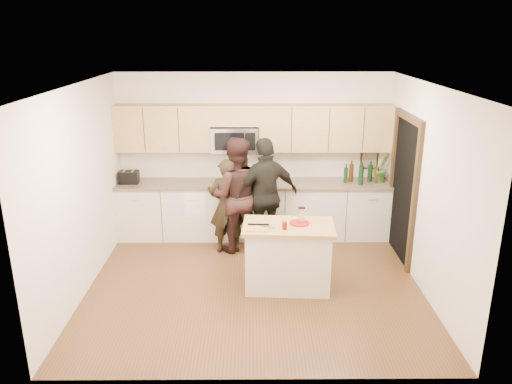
{
  "coord_description": "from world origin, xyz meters",
  "views": [
    {
      "loc": [
        -0.02,
        -6.18,
        3.35
      ],
      "look_at": [
        0.02,
        0.35,
        1.21
      ],
      "focal_mm": 35.0,
      "sensor_mm": 36.0,
      "label": 1
    }
  ],
  "objects_px": {
    "toaster": "(129,177)",
    "woman_right": "(266,196)",
    "woman_center": "(236,195)",
    "island": "(288,256)",
    "woman_left": "(227,206)"
  },
  "relations": [
    {
      "from": "island",
      "to": "toaster",
      "type": "xyz_separation_m",
      "value": [
        -2.5,
        1.76,
        0.59
      ]
    },
    {
      "from": "island",
      "to": "woman_left",
      "type": "bearing_deg",
      "value": 130.49
    },
    {
      "from": "island",
      "to": "woman_right",
      "type": "height_order",
      "value": "woman_right"
    },
    {
      "from": "woman_center",
      "to": "toaster",
      "type": "bearing_deg",
      "value": -19.52
    },
    {
      "from": "toaster",
      "to": "island",
      "type": "bearing_deg",
      "value": -35.15
    },
    {
      "from": "woman_center",
      "to": "island",
      "type": "bearing_deg",
      "value": 118.52
    },
    {
      "from": "woman_right",
      "to": "woman_left",
      "type": "bearing_deg",
      "value": -22.37
    },
    {
      "from": "toaster",
      "to": "woman_center",
      "type": "distance_m",
      "value": 1.85
    },
    {
      "from": "toaster",
      "to": "woman_center",
      "type": "xyz_separation_m",
      "value": [
        1.76,
        -0.54,
        -0.13
      ]
    },
    {
      "from": "island",
      "to": "toaster",
      "type": "distance_m",
      "value": 3.11
    },
    {
      "from": "toaster",
      "to": "woman_right",
      "type": "height_order",
      "value": "woman_right"
    },
    {
      "from": "island",
      "to": "woman_left",
      "type": "xyz_separation_m",
      "value": [
        -0.87,
        1.16,
        0.3
      ]
    },
    {
      "from": "toaster",
      "to": "woman_right",
      "type": "xyz_separation_m",
      "value": [
        2.23,
        -0.58,
        -0.13
      ]
    },
    {
      "from": "island",
      "to": "woman_right",
      "type": "distance_m",
      "value": 1.29
    },
    {
      "from": "woman_center",
      "to": "woman_right",
      "type": "xyz_separation_m",
      "value": [
        0.47,
        -0.04,
        0.0
      ]
    }
  ]
}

